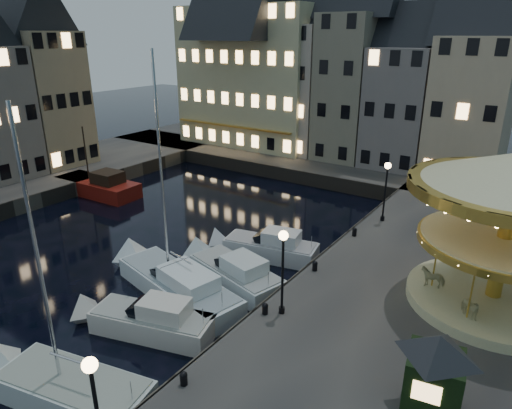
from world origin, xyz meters
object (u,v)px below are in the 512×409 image
Objects in this scene: streetlamp_a at (95,401)px; bollard_d at (355,231)px; streetlamp_c at (386,183)px; ticket_kiosk at (437,360)px; motorboat_a at (63,387)px; bollard_a at (184,378)px; motorboat_c at (174,282)px; bollard_b at (265,308)px; motorboat_d at (232,272)px; streetlamp_b at (283,261)px; motorboat_b at (145,321)px; motorboat_e at (265,247)px; bollard_c at (315,265)px; red_fishing_boat at (99,187)px.

streetlamp_a is 7.32× the size of bollard_d.
streetlamp_c is 7.32× the size of bollard_d.
motorboat_a is at bearing -153.34° from ticket_kiosk.
bollard_a is 0.04× the size of motorboat_c.
motorboat_a is (-4.43, -7.68, -1.06)m from bollard_b.
motorboat_d is at bearing 143.71° from bollard_b.
streetlamp_b is 1.23× the size of ticket_kiosk.
bollard_d is (0.00, 16.00, 0.00)m from bollard_a.
bollard_d is at bearing 69.65° from motorboat_b.
ticket_kiosk is at bearing 6.06° from motorboat_b.
streetlamp_a is 4.71m from bollard_a.
motorboat_e is at bearing -126.54° from streetlamp_c.
streetlamp_a is at bearing -90.00° from streetlamp_b.
streetlamp_c is 9.34m from bollard_c.
motorboat_d is at bearing -87.08° from motorboat_e.
bollard_b is at bearing -92.45° from streetlamp_c.
red_fishing_boat reaches higher than ticket_kiosk.
motorboat_d is (1.86, 2.79, -0.04)m from motorboat_c.
bollard_c is 9.37m from motorboat_b.
streetlamp_a is 10.76m from ticket_kiosk.
ticket_kiosk is (7.21, -15.54, -0.70)m from streetlamp_c.
motorboat_e is at bearing -5.54° from red_fishing_boat.
red_fishing_boat is 32.99m from ticket_kiosk.
motorboat_e is (-4.59, 12.50, -0.96)m from bollard_a.
motorboat_d is (0.57, 6.12, 0.00)m from motorboat_b.
bollard_b is 8.93m from motorboat_a.
bollard_d is (0.00, 10.50, 0.00)m from bollard_b.
motorboat_d is at bearing 89.83° from motorboat_a.
motorboat_b is 0.84× the size of red_fishing_boat.
motorboat_e reaches higher than bollard_a.
bollard_c is at bearing -90.00° from bollard_d.
streetlamp_b reaches higher than motorboat_b.
motorboat_a reaches higher than motorboat_b.
motorboat_a is 25.15m from red_fishing_boat.
motorboat_b reaches higher than bollard_d.
streetlamp_c is at bearing 114.89° from ticket_kiosk.
bollard_b is at bearing 168.87° from ticket_kiosk.
motorboat_b is (-4.97, -2.89, -0.96)m from bollard_b.
motorboat_d is 3.77m from motorboat_e.
motorboat_c is at bearing -26.04° from red_fishing_boat.
streetlamp_b is 7.32× the size of bollard_b.
ticket_kiosk is (7.81, 3.96, 1.71)m from bollard_a.
streetlamp_a is 14.09m from motorboat_d.
streetlamp_c is 7.32× the size of bollard_b.
motorboat_a reaches higher than ticket_kiosk.
bollard_c is at bearing 92.37° from streetlamp_a.
ticket_kiosk is (7.81, -1.54, 1.71)m from bollard_b.
ticket_kiosk is at bearing -65.11° from streetlamp_c.
streetlamp_c is 7.32× the size of bollard_c.
bollard_b is (-0.60, -0.50, -2.41)m from streetlamp_b.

